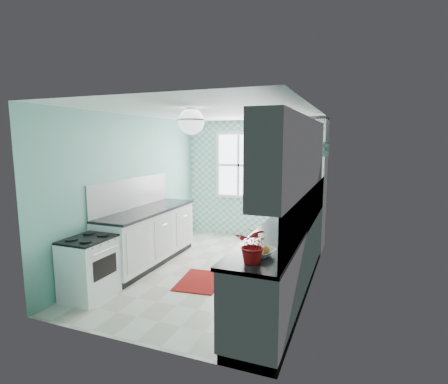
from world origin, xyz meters
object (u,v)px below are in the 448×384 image
at_px(fridge, 304,202).
at_px(potted_plant, 254,245).
at_px(ceiling_light, 191,121).
at_px(stove, 89,267).
at_px(microwave, 306,148).
at_px(sink, 300,211).
at_px(fruit_bowl, 260,252).

relative_size(fridge, potted_plant, 5.04).
distance_m(ceiling_light, fridge, 3.14).
relative_size(stove, microwave, 1.55).
height_order(sink, potted_plant, sink).
distance_m(ceiling_light, microwave, 2.83).
distance_m(fruit_bowl, microwave, 3.63).
xyz_separation_m(stove, microwave, (2.31, 3.25, 1.52)).
height_order(stove, microwave, microwave).
height_order(sink, fruit_bowl, sink).
bearing_deg(fridge, ceiling_light, -109.60).
xyz_separation_m(sink, fruit_bowl, (-0.00, -2.40, 0.04)).
bearing_deg(sink, potted_plant, -89.18).
bearing_deg(ceiling_light, potted_plant, -43.79).
height_order(stove, potted_plant, potted_plant).
height_order(sink, microwave, microwave).
relative_size(ceiling_light, sink, 0.66).
xyz_separation_m(ceiling_light, sink, (1.20, 1.48, -1.39)).
height_order(fridge, stove, fridge).
bearing_deg(sink, stove, -137.20).
distance_m(fridge, microwave, 1.04).
bearing_deg(fridge, fruit_bowl, -84.77).
xyz_separation_m(fridge, microwave, (0.00, 0.00, 1.04)).
height_order(fridge, sink, fridge).
relative_size(fridge, microwave, 3.51).
bearing_deg(potted_plant, ceiling_light, 136.21).
height_order(ceiling_light, sink, ceiling_light).
bearing_deg(stove, fruit_bowl, -5.16).
distance_m(ceiling_light, stove, 2.35).
bearing_deg(stove, fridge, 55.31).
relative_size(fruit_bowl, potted_plant, 0.82).
distance_m(fruit_bowl, potted_plant, 0.27).
relative_size(fridge, stove, 2.27).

